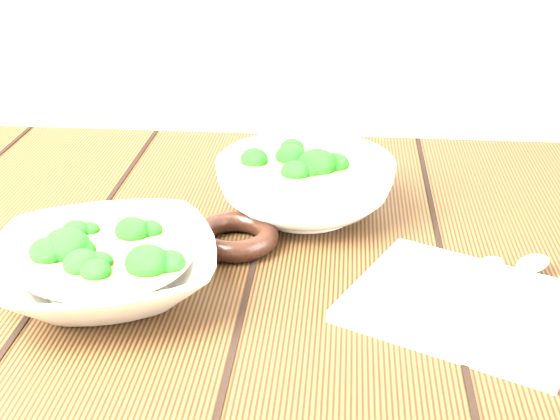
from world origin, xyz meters
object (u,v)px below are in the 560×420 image
(napkin, at_px, (466,305))
(soup_bowl_back, at_px, (305,185))
(soup_bowl_front, at_px, (106,266))
(table, at_px, (274,354))
(trivet, at_px, (234,236))

(napkin, bearing_deg, soup_bowl_back, 154.62)
(soup_bowl_back, relative_size, napkin, 1.23)
(soup_bowl_front, xyz_separation_m, napkin, (0.35, -0.00, -0.02))
(table, distance_m, soup_bowl_front, 0.23)
(table, bearing_deg, soup_bowl_back, 78.43)
(soup_bowl_front, height_order, trivet, soup_bowl_front)
(soup_bowl_front, distance_m, soup_bowl_back, 0.27)
(trivet, relative_size, napkin, 0.47)
(trivet, bearing_deg, table, -34.13)
(napkin, bearing_deg, trivet, -179.17)
(table, relative_size, soup_bowl_back, 4.66)
(table, distance_m, trivet, 0.14)
(soup_bowl_back, height_order, napkin, soup_bowl_back)
(soup_bowl_front, relative_size, trivet, 2.76)
(table, relative_size, trivet, 12.23)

